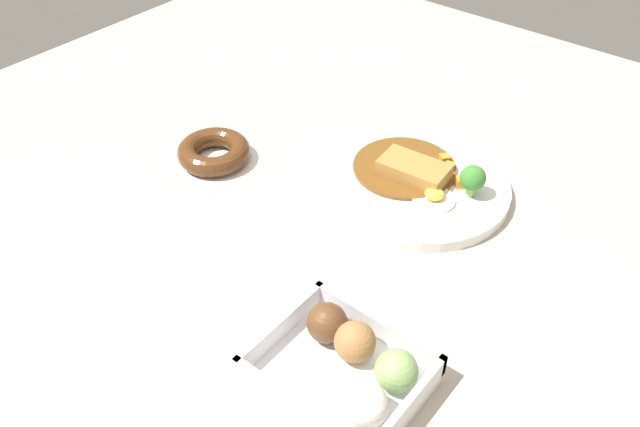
{
  "coord_description": "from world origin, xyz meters",
  "views": [
    {
      "loc": [
        -0.44,
        0.55,
        0.62
      ],
      "look_at": [
        -0.01,
        0.01,
        0.03
      ],
      "focal_mm": 36.02,
      "sensor_mm": 36.0,
      "label": 1
    }
  ],
  "objects": [
    {
      "name": "chocolate_ring_donut",
      "position": [
        0.23,
        -0.01,
        0.02
      ],
      "size": [
        0.15,
        0.15,
        0.03
      ],
      "color": "white",
      "rests_on": "ground_plane"
    },
    {
      "name": "ground_plane",
      "position": [
        0.0,
        0.0,
        0.0
      ],
      "size": [
        1.6,
        1.6,
        0.0
      ],
      "primitive_type": "plane",
      "color": "#B2A893"
    },
    {
      "name": "curry_plate",
      "position": [
        -0.07,
        -0.15,
        0.01
      ],
      "size": [
        0.28,
        0.28,
        0.07
      ],
      "color": "white",
      "rests_on": "ground_plane"
    },
    {
      "name": "donut_box",
      "position": [
        -0.19,
        0.19,
        0.02
      ],
      "size": [
        0.18,
        0.15,
        0.06
      ],
      "color": "white",
      "rests_on": "ground_plane"
    }
  ]
}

